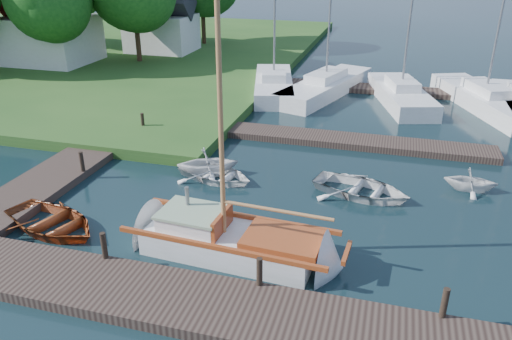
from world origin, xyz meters
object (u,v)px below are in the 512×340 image
(tender_b, at_px, (208,161))
(house_a, at_px, (47,27))
(marina_boat_0, at_px, (274,83))
(dinghy, at_px, (51,219))
(tender_c, at_px, (362,186))
(mooring_post_1, at_px, (104,245))
(tender_d, at_px, (471,178))
(mooring_post_5, at_px, (143,121))
(marina_boat_1, at_px, (326,85))
(mooring_post_2, at_px, (260,272))
(house_c, at_px, (161,24))
(mooring_post_3, at_px, (445,303))
(marina_boat_2, at_px, (401,93))
(sailboat, at_px, (236,244))
(mooring_post_4, at_px, (82,162))
(tender_a, at_px, (216,172))
(marina_boat_3, at_px, (485,98))

(tender_b, distance_m, house_a, 22.88)
(marina_boat_0, bearing_deg, tender_b, 167.72)
(dinghy, relative_size, tender_c, 1.04)
(mooring_post_1, height_order, tender_b, tender_b)
(tender_d, xyz_separation_m, marina_boat_0, (-10.25, 11.10, 0.08))
(mooring_post_5, distance_m, marina_boat_1, 12.01)
(mooring_post_2, bearing_deg, house_c, 119.86)
(mooring_post_3, xyz_separation_m, marina_boat_2, (-1.26, 18.86, -0.13))
(marina_boat_1, height_order, house_a, marina_boat_1)
(mooring_post_5, bearing_deg, marina_boat_1, 52.47)
(mooring_post_5, bearing_deg, sailboat, -48.80)
(mooring_post_2, bearing_deg, mooring_post_3, 0.00)
(mooring_post_4, bearing_deg, house_c, 107.65)
(mooring_post_4, height_order, tender_a, mooring_post_4)
(mooring_post_2, distance_m, dinghy, 7.38)
(mooring_post_4, bearing_deg, mooring_post_3, -21.04)
(marina_boat_1, distance_m, house_c, 16.28)
(mooring_post_1, height_order, marina_boat_0, marina_boat_0)
(mooring_post_1, xyz_separation_m, marina_boat_1, (3.31, 19.52, -0.13))
(tender_c, relative_size, marina_boat_0, 0.30)
(mooring_post_2, distance_m, tender_c, 6.77)
(mooring_post_2, relative_size, marina_boat_3, 0.07)
(mooring_post_4, bearing_deg, mooring_post_5, 90.00)
(mooring_post_1, bearing_deg, tender_a, 80.83)
(dinghy, relative_size, tender_a, 1.19)
(sailboat, distance_m, marina_boat_2, 17.80)
(house_c, bearing_deg, marina_boat_3, -18.85)
(marina_boat_1, relative_size, house_a, 1.77)
(sailboat, bearing_deg, house_c, 123.16)
(sailboat, bearing_deg, tender_b, 122.74)
(tender_d, xyz_separation_m, marina_boat_3, (1.82, 11.12, 0.07))
(marina_boat_0, bearing_deg, tender_a, 169.55)
(mooring_post_2, xyz_separation_m, marina_boat_0, (-4.32, 19.04, -0.12))
(mooring_post_3, distance_m, marina_boat_2, 18.90)
(marina_boat_3, bearing_deg, mooring_post_3, 148.63)
(tender_a, bearing_deg, sailboat, -138.70)
(mooring_post_3, height_order, house_c, house_c)
(tender_d, bearing_deg, dinghy, 118.67)
(mooring_post_3, bearing_deg, mooring_post_2, 180.00)
(mooring_post_5, height_order, tender_a, mooring_post_5)
(dinghy, xyz_separation_m, tender_c, (9.33, 5.12, -0.01))
(dinghy, xyz_separation_m, house_a, (-14.25, 19.68, 2.58))
(tender_c, relative_size, marina_boat_3, 0.31)
(mooring_post_1, height_order, house_a, house_a)
(tender_d, distance_m, marina_boat_2, 11.24)
(house_c, bearing_deg, marina_boat_0, -35.44)
(tender_c, relative_size, tender_d, 1.88)
(house_a, bearing_deg, marina_boat_1, -4.16)
(marina_boat_0, distance_m, marina_boat_3, 12.07)
(tender_a, relative_size, tender_d, 1.64)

